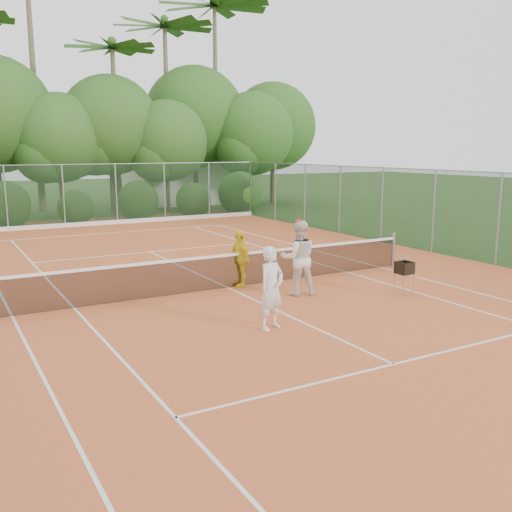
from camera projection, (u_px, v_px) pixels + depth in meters
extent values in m
plane|color=#284A1A|center=(229.00, 289.00, 15.52)|extent=(120.00, 120.00, 0.00)
cube|color=#CC602F|center=(229.00, 289.00, 15.52)|extent=(18.00, 36.00, 0.02)
cube|color=beige|center=(188.00, 181.00, 40.12)|extent=(8.00, 5.00, 3.00)
cylinder|color=gray|center=(393.00, 250.00, 18.30)|extent=(0.10, 0.10, 1.10)
cube|color=black|center=(229.00, 272.00, 15.44)|extent=(11.87, 0.03, 0.86)
cube|color=white|center=(229.00, 255.00, 15.35)|extent=(11.87, 0.04, 0.07)
imported|color=silver|center=(272.00, 288.00, 11.89)|extent=(0.74, 0.59, 1.76)
imported|color=silver|center=(298.00, 258.00, 14.70)|extent=(1.14, 1.01, 1.95)
ellipsoid|color=#B41826|center=(299.00, 222.00, 14.52)|extent=(0.22, 0.22, 0.14)
imported|color=yellow|center=(240.00, 258.00, 15.65)|extent=(0.42, 0.94, 1.58)
cylinder|color=gray|center=(403.00, 286.00, 14.65)|extent=(0.02, 0.02, 0.54)
cylinder|color=gray|center=(404.00, 282.00, 15.10)|extent=(0.02, 0.02, 0.54)
cube|color=black|center=(404.00, 268.00, 14.80)|extent=(0.38, 0.38, 0.32)
sphere|color=#B5C92E|center=(134.00, 240.00, 23.63)|extent=(0.07, 0.07, 0.07)
sphere|color=#C1D932|center=(96.00, 233.00, 25.53)|extent=(0.07, 0.07, 0.07)
sphere|color=#CCD431|center=(116.00, 240.00, 23.62)|extent=(0.07, 0.07, 0.07)
cube|color=white|center=(109.00, 233.00, 25.67)|extent=(11.03, 0.06, 0.01)
cube|color=white|center=(12.00, 317.00, 12.85)|extent=(0.06, 23.77, 0.01)
cube|color=white|center=(382.00, 268.00, 18.19)|extent=(0.06, 23.77, 0.01)
cube|color=white|center=(75.00, 309.00, 13.52)|extent=(0.06, 23.77, 0.01)
cube|color=white|center=(348.00, 272.00, 17.52)|extent=(0.06, 23.77, 0.01)
cube|color=white|center=(150.00, 252.00, 20.99)|extent=(8.23, 0.06, 0.01)
cube|color=white|center=(393.00, 364.00, 10.06)|extent=(8.23, 0.06, 0.01)
cube|color=white|center=(229.00, 288.00, 15.52)|extent=(0.06, 12.80, 0.01)
cube|color=#19381E|center=(91.00, 195.00, 28.05)|extent=(18.00, 0.02, 3.00)
cylinder|color=gray|center=(250.00, 189.00, 32.43)|extent=(0.07, 0.07, 3.00)
cube|color=#19381E|center=(499.00, 220.00, 18.34)|extent=(0.02, 33.00, 3.00)
cylinder|color=gray|center=(250.00, 189.00, 32.43)|extent=(0.07, 0.07, 3.00)
cylinder|color=brown|center=(61.00, 186.00, 31.61)|extent=(0.24, 0.24, 3.50)
sphere|color=#2A531B|center=(58.00, 138.00, 31.13)|extent=(4.90, 4.90, 4.90)
cylinder|color=brown|center=(112.00, 178.00, 33.44)|extent=(0.28, 0.28, 4.10)
sphere|color=#2A531B|center=(110.00, 125.00, 32.87)|extent=(5.74, 5.74, 5.74)
cylinder|color=brown|center=(168.00, 184.00, 33.94)|extent=(0.23, 0.23, 3.40)
sphere|color=#2A531B|center=(167.00, 141.00, 33.47)|extent=(4.76, 4.76, 4.76)
cylinder|color=brown|center=(196.00, 171.00, 37.59)|extent=(0.32, 0.32, 4.65)
sphere|color=#2A531B|center=(195.00, 117.00, 36.95)|extent=(6.51, 6.51, 6.51)
cylinder|color=brown|center=(252.00, 178.00, 37.16)|extent=(0.26, 0.26, 3.80)
sphere|color=#2A531B|center=(252.00, 134.00, 36.64)|extent=(5.32, 5.32, 5.32)
cylinder|color=brown|center=(272.00, 173.00, 39.70)|extent=(0.29, 0.29, 4.25)
sphere|color=#2A531B|center=(273.00, 126.00, 39.12)|extent=(5.95, 5.95, 5.95)
cone|color=brown|center=(34.00, 84.00, 33.29)|extent=(0.44, 0.44, 15.00)
cone|color=brown|center=(116.00, 127.00, 33.56)|extent=(0.44, 0.44, 10.00)
sphere|color=#2A531B|center=(112.00, 41.00, 32.66)|extent=(0.50, 0.50, 0.50)
cone|color=brown|center=(167.00, 114.00, 37.03)|extent=(0.44, 0.44, 12.00)
sphere|color=#2A531B|center=(164.00, 19.00, 35.95)|extent=(0.50, 0.50, 0.50)
cone|color=brown|center=(216.00, 101.00, 39.64)|extent=(0.44, 0.44, 14.00)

